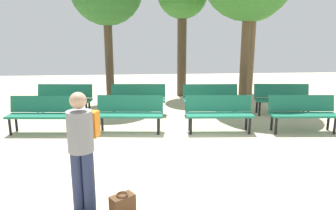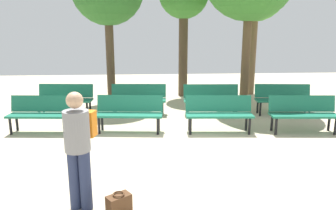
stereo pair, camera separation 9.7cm
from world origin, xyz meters
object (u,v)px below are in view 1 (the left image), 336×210
object	(u,v)px
bench_r0_c0	(42,112)
bench_r1_c3	(282,97)
bench_r0_c1	(130,111)
bench_r1_c0	(64,97)
bench_r0_c3	(303,111)
handbag	(123,204)
visitor_with_backpack	(82,144)
bench_r1_c1	(138,97)
bench_r1_c2	(211,97)
bench_r0_c2	(219,111)

from	to	relation	value
bench_r0_c0	bench_r1_c3	size ratio (longest dim) A/B	1.00
bench_r0_c1	bench_r1_c0	world-z (taller)	same
bench_r0_c3	bench_r1_c3	distance (m)	1.67
bench_r0_c1	handbag	distance (m)	3.63
visitor_with_backpack	bench_r1_c1	bearing A→B (deg)	-82.76
bench_r1_c2	visitor_with_backpack	world-z (taller)	visitor_with_backpack
bench_r1_c2	visitor_with_backpack	size ratio (longest dim) A/B	0.98
bench_r0_c1	bench_r1_c0	distance (m)	2.66
bench_r1_c1	bench_r1_c2	distance (m)	2.12
bench_r0_c3	bench_r1_c3	xyz separation A→B (m)	(0.22, 1.66, 0.00)
bench_r1_c0	bench_r1_c3	xyz separation A→B (m)	(6.36, -0.47, 0.00)
bench_r1_c3	bench_r0_c3	bearing A→B (deg)	-91.90
bench_r0_c1	bench_r0_c2	bearing A→B (deg)	1.05
bench_r0_c2	bench_r1_c1	size ratio (longest dim) A/B	1.00
bench_r0_c2	bench_r1_c2	size ratio (longest dim) A/B	1.00
bench_r1_c0	bench_r1_c3	size ratio (longest dim) A/B	1.00
bench_r0_c0	bench_r0_c2	size ratio (longest dim) A/B	1.00
handbag	bench_r1_c0	bearing A→B (deg)	110.04
bench_r1_c2	bench_r1_c1	bearing A→B (deg)	177.23
bench_r0_c0	bench_r0_c2	xyz separation A→B (m)	(4.24, -0.28, 0.00)
bench_r0_c3	visitor_with_backpack	distance (m)	5.63
bench_r0_c1	bench_r0_c2	xyz separation A→B (m)	(2.15, -0.18, 0.00)
bench_r0_c2	handbag	bearing A→B (deg)	-118.28
bench_r1_c0	visitor_with_backpack	distance (m)	5.44
bench_r0_c3	bench_r1_c2	bearing A→B (deg)	140.96
bench_r0_c1	handbag	world-z (taller)	bench_r0_c1
bench_r0_c3	bench_r1_c2	world-z (taller)	same
bench_r0_c2	visitor_with_backpack	world-z (taller)	visitor_with_backpack
bench_r0_c1	bench_r1_c0	size ratio (longest dim) A/B	1.00
bench_r1_c1	handbag	distance (m)	5.28
bench_r0_c0	handbag	xyz separation A→B (m)	(2.10, -3.72, -0.37)
bench_r0_c1	visitor_with_backpack	size ratio (longest dim) A/B	0.99
bench_r0_c2	bench_r0_c3	size ratio (longest dim) A/B	1.00
bench_r1_c0	handbag	xyz separation A→B (m)	(1.98, -5.41, -0.37)
bench_r1_c3	handbag	bearing A→B (deg)	-125.78
bench_r1_c0	handbag	size ratio (longest dim) A/B	4.49
visitor_with_backpack	bench_r0_c3	bearing A→B (deg)	-131.55
bench_r1_c2	bench_r0_c2	bearing A→B (deg)	-92.48
bench_r0_c0	bench_r1_c2	world-z (taller)	same
bench_r0_c2	bench_r0_c0	bearing A→B (deg)	179.78
bench_r1_c2	handbag	bearing A→B (deg)	-111.66
bench_r0_c0	bench_r1_c2	xyz separation A→B (m)	(4.38, 1.34, 0.00)
bench_r0_c1	bench_r1_c3	bearing A→B (deg)	22.53
bench_r0_c1	handbag	xyz separation A→B (m)	(0.02, -3.62, -0.37)
bench_r0_c2	bench_r1_c3	world-z (taller)	same
bench_r0_c1	visitor_with_backpack	bearing A→B (deg)	-92.66
bench_r0_c1	bench_r1_c1	world-z (taller)	same
bench_r1_c1	visitor_with_backpack	size ratio (longest dim) A/B	0.99
bench_r0_c1	bench_r0_c2	world-z (taller)	same
bench_r0_c0	bench_r1_c2	distance (m)	4.58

